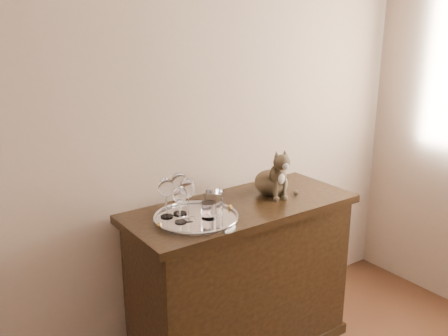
# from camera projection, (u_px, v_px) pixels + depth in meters

# --- Properties ---
(wall_back) EXTENTS (4.00, 0.10, 2.70)m
(wall_back) POSITION_uv_depth(u_px,v_px,m) (97.00, 110.00, 2.28)
(wall_back) COLOR tan
(wall_back) RESTS_ON ground
(sideboard) EXTENTS (1.20, 0.50, 0.85)m
(sideboard) POSITION_uv_depth(u_px,v_px,m) (241.00, 280.00, 2.64)
(sideboard) COLOR black
(sideboard) RESTS_ON ground
(tray) EXTENTS (0.40, 0.40, 0.01)m
(tray) POSITION_uv_depth(u_px,v_px,m) (196.00, 218.00, 2.33)
(tray) COLOR silver
(tray) RESTS_ON sideboard
(wine_glass_a) EXTENTS (0.07, 0.07, 0.19)m
(wine_glass_a) POSITION_uv_depth(u_px,v_px,m) (166.00, 198.00, 2.31)
(wine_glass_a) COLOR silver
(wine_glass_a) RESTS_ON tray
(wine_glass_b) EXTENTS (0.08, 0.08, 0.21)m
(wine_glass_b) POSITION_uv_depth(u_px,v_px,m) (180.00, 193.00, 2.34)
(wine_glass_b) COLOR white
(wine_glass_b) RESTS_ON tray
(wine_glass_c) EXTENTS (0.07, 0.07, 0.18)m
(wine_glass_c) POSITION_uv_depth(u_px,v_px,m) (180.00, 204.00, 2.25)
(wine_glass_c) COLOR white
(wine_glass_c) RESTS_ON tray
(wine_glass_d) EXTENTS (0.08, 0.08, 0.20)m
(wine_glass_d) POSITION_uv_depth(u_px,v_px,m) (188.00, 199.00, 2.28)
(wine_glass_d) COLOR white
(wine_glass_d) RESTS_ON tray
(tumbler_a) EXTENTS (0.07, 0.07, 0.08)m
(tumbler_a) POSITION_uv_depth(u_px,v_px,m) (209.00, 210.00, 2.31)
(tumbler_a) COLOR silver
(tumbler_a) RESTS_ON tray
(tumbler_c) EXTENTS (0.09, 0.09, 0.10)m
(tumbler_c) POSITION_uv_depth(u_px,v_px,m) (214.00, 201.00, 2.40)
(tumbler_c) COLOR white
(tumbler_c) RESTS_ON tray
(cat) EXTENTS (0.30, 0.29, 0.26)m
(cat) POSITION_uv_depth(u_px,v_px,m) (271.00, 171.00, 2.62)
(cat) COLOR #4E3B2F
(cat) RESTS_ON sideboard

